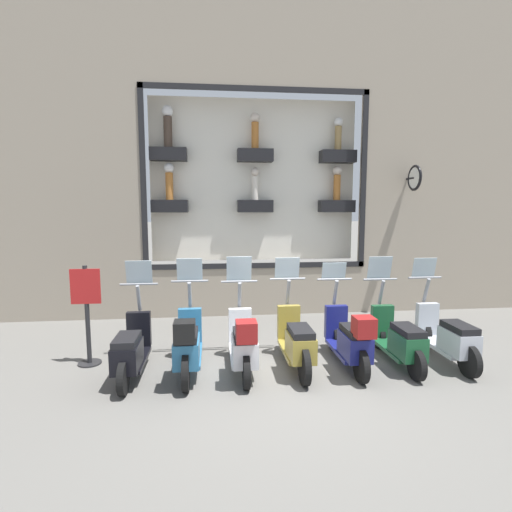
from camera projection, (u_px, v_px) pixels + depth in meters
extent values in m
plane|color=#66635E|center=(282.00, 377.00, 5.86)|extent=(120.00, 120.00, 0.00)
cube|color=gray|center=(256.00, 290.00, 9.34)|extent=(0.40, 5.03, 1.10)
cube|color=gray|center=(256.00, 28.00, 8.62)|extent=(0.40, 5.03, 2.53)
cube|color=black|center=(257.00, 89.00, 8.58)|extent=(0.04, 5.03, 0.12)
cube|color=black|center=(257.00, 266.00, 9.06)|extent=(0.04, 5.03, 0.12)
cube|color=black|center=(364.00, 180.00, 9.08)|extent=(0.04, 0.12, 3.97)
cube|color=black|center=(143.00, 179.00, 8.55)|extent=(0.04, 0.12, 3.97)
cube|color=white|center=(254.00, 181.00, 9.37)|extent=(0.04, 4.79, 3.73)
cube|color=black|center=(338.00, 157.00, 9.29)|extent=(0.36, 0.81, 0.28)
cylinder|color=#9E7F4C|center=(338.00, 138.00, 9.24)|extent=(0.15, 0.15, 0.55)
sphere|color=white|center=(339.00, 122.00, 9.20)|extent=(0.20, 0.20, 0.20)
cube|color=black|center=(255.00, 156.00, 9.08)|extent=(0.36, 0.81, 0.28)
cylinder|color=#B26B2D|center=(255.00, 136.00, 9.03)|extent=(0.16, 0.16, 0.59)
sphere|color=beige|center=(255.00, 117.00, 8.98)|extent=(0.21, 0.21, 0.21)
cube|color=black|center=(169.00, 154.00, 8.88)|extent=(0.36, 0.81, 0.28)
cylinder|color=#47382D|center=(168.00, 132.00, 8.82)|extent=(0.19, 0.19, 0.67)
sphere|color=white|center=(167.00, 111.00, 8.76)|extent=(0.24, 0.24, 0.24)
cube|color=black|center=(336.00, 206.00, 9.43)|extent=(0.36, 0.81, 0.28)
cylinder|color=#B26B2D|center=(337.00, 188.00, 9.38)|extent=(0.16, 0.16, 0.59)
sphere|color=beige|center=(337.00, 170.00, 9.33)|extent=(0.21, 0.21, 0.21)
cube|color=black|center=(255.00, 206.00, 9.23)|extent=(0.36, 0.81, 0.28)
cylinder|color=silver|center=(255.00, 188.00, 9.18)|extent=(0.15, 0.15, 0.54)
sphere|color=beige|center=(255.00, 172.00, 9.13)|extent=(0.20, 0.20, 0.20)
cube|color=black|center=(170.00, 206.00, 9.02)|extent=(0.36, 0.81, 0.28)
cylinder|color=#B26B2D|center=(169.00, 186.00, 8.96)|extent=(0.17, 0.17, 0.60)
sphere|color=white|center=(169.00, 168.00, 8.91)|extent=(0.22, 0.22, 0.22)
cylinder|color=black|center=(411.00, 178.00, 9.03)|extent=(0.35, 0.05, 0.05)
torus|color=black|center=(415.00, 178.00, 8.85)|extent=(0.57, 0.06, 0.57)
cylinder|color=white|center=(415.00, 178.00, 8.85)|extent=(0.47, 0.03, 0.47)
cylinder|color=black|center=(423.00, 333.00, 7.12)|extent=(0.48, 0.09, 0.48)
cylinder|color=black|center=(470.00, 361.00, 5.82)|extent=(0.48, 0.09, 0.48)
cube|color=#B7BCC6|center=(444.00, 347.00, 6.47)|extent=(1.02, 0.38, 0.06)
cube|color=#B7BCC6|center=(459.00, 342.00, 6.08)|extent=(0.61, 0.35, 0.36)
cube|color=black|center=(460.00, 327.00, 6.05)|extent=(0.58, 0.31, 0.10)
cube|color=#B7BCC6|center=(427.00, 319.00, 6.97)|extent=(0.12, 0.37, 0.56)
cylinder|color=gray|center=(426.00, 290.00, 6.98)|extent=(0.20, 0.06, 0.45)
cylinder|color=gray|center=(425.00, 278.00, 7.02)|extent=(0.04, 0.61, 0.04)
cube|color=silver|center=(424.00, 267.00, 7.04)|extent=(0.09, 0.42, 0.35)
cylinder|color=black|center=(378.00, 335.00, 7.05)|extent=(0.45, 0.09, 0.45)
cylinder|color=black|center=(417.00, 365.00, 5.73)|extent=(0.45, 0.09, 0.45)
cube|color=#19512D|center=(395.00, 350.00, 6.39)|extent=(1.02, 0.38, 0.06)
cube|color=#19512D|center=(407.00, 345.00, 5.99)|extent=(0.61, 0.35, 0.36)
cube|color=black|center=(408.00, 330.00, 5.96)|extent=(0.58, 0.31, 0.10)
cube|color=#19512D|center=(382.00, 321.00, 6.89)|extent=(0.12, 0.37, 0.56)
cylinder|color=gray|center=(381.00, 292.00, 6.89)|extent=(0.20, 0.06, 0.45)
cylinder|color=gray|center=(380.00, 279.00, 6.94)|extent=(0.04, 0.61, 0.04)
cube|color=silver|center=(380.00, 268.00, 6.95)|extent=(0.10, 0.42, 0.40)
cylinder|color=black|center=(334.00, 336.00, 6.94)|extent=(0.49, 0.09, 0.49)
cylinder|color=black|center=(361.00, 366.00, 5.65)|extent=(0.49, 0.09, 0.49)
cube|color=navy|center=(346.00, 350.00, 6.30)|extent=(1.02, 0.39, 0.06)
cube|color=navy|center=(355.00, 346.00, 5.90)|extent=(0.61, 0.35, 0.36)
cube|color=black|center=(355.00, 331.00, 5.87)|extent=(0.58, 0.31, 0.10)
cube|color=navy|center=(336.00, 322.00, 6.80)|extent=(0.12, 0.37, 0.56)
cylinder|color=gray|center=(335.00, 292.00, 6.80)|extent=(0.20, 0.06, 0.45)
cylinder|color=gray|center=(334.00, 279.00, 6.85)|extent=(0.04, 0.60, 0.04)
cube|color=silver|center=(334.00, 271.00, 6.87)|extent=(0.08, 0.42, 0.29)
cube|color=maroon|center=(364.00, 327.00, 5.53)|extent=(0.28, 0.28, 0.28)
cylinder|color=black|center=(287.00, 337.00, 6.83)|extent=(0.54, 0.09, 0.54)
cylinder|color=black|center=(304.00, 366.00, 5.58)|extent=(0.54, 0.09, 0.54)
cube|color=olive|center=(295.00, 351.00, 6.21)|extent=(1.02, 0.39, 0.06)
cube|color=olive|center=(300.00, 346.00, 5.81)|extent=(0.61, 0.35, 0.36)
cube|color=black|center=(301.00, 331.00, 5.78)|extent=(0.58, 0.31, 0.10)
cube|color=olive|center=(289.00, 322.00, 6.71)|extent=(0.12, 0.37, 0.56)
cylinder|color=gray|center=(288.00, 292.00, 6.71)|extent=(0.20, 0.06, 0.45)
cylinder|color=gray|center=(287.00, 279.00, 6.75)|extent=(0.04, 0.60, 0.04)
cube|color=silver|center=(287.00, 268.00, 6.77)|extent=(0.09, 0.42, 0.36)
cylinder|color=black|center=(240.00, 340.00, 6.77)|extent=(0.48, 0.09, 0.48)
cylinder|color=black|center=(246.00, 372.00, 5.47)|extent=(0.48, 0.09, 0.48)
cube|color=silver|center=(243.00, 355.00, 6.12)|extent=(1.02, 0.39, 0.06)
cube|color=silver|center=(244.00, 350.00, 5.73)|extent=(0.61, 0.35, 0.36)
cube|color=black|center=(244.00, 335.00, 5.70)|extent=(0.58, 0.31, 0.10)
cube|color=silver|center=(240.00, 325.00, 6.62)|extent=(0.12, 0.37, 0.56)
cylinder|color=gray|center=(240.00, 295.00, 6.63)|extent=(0.20, 0.06, 0.45)
cylinder|color=gray|center=(239.00, 281.00, 6.67)|extent=(0.04, 0.60, 0.04)
cube|color=silver|center=(239.00, 269.00, 6.68)|extent=(0.10, 0.42, 0.42)
cube|color=maroon|center=(246.00, 331.00, 5.35)|extent=(0.28, 0.28, 0.28)
cylinder|color=black|center=(191.00, 341.00, 6.66)|extent=(0.53, 0.09, 0.53)
cylinder|color=black|center=(186.00, 372.00, 5.40)|extent=(0.53, 0.09, 0.53)
cube|color=teal|center=(189.00, 356.00, 6.03)|extent=(1.02, 0.38, 0.06)
cube|color=teal|center=(187.00, 351.00, 5.64)|extent=(0.61, 0.35, 0.36)
cube|color=black|center=(186.00, 335.00, 5.61)|extent=(0.58, 0.31, 0.10)
cube|color=teal|center=(190.00, 325.00, 6.53)|extent=(0.12, 0.37, 0.56)
cylinder|color=gray|center=(190.00, 295.00, 6.54)|extent=(0.20, 0.06, 0.45)
cylinder|color=gray|center=(190.00, 281.00, 6.58)|extent=(0.04, 0.60, 0.04)
cube|color=silver|center=(190.00, 269.00, 6.60)|extent=(0.09, 0.42, 0.38)
cube|color=black|center=(185.00, 331.00, 5.27)|extent=(0.28, 0.28, 0.28)
cylinder|color=black|center=(141.00, 344.00, 6.61)|extent=(0.45, 0.09, 0.45)
cylinder|color=black|center=(123.00, 378.00, 5.29)|extent=(0.45, 0.09, 0.45)
cube|color=black|center=(133.00, 360.00, 5.95)|extent=(1.02, 0.38, 0.06)
cube|color=black|center=(127.00, 356.00, 5.55)|extent=(0.61, 0.35, 0.36)
cube|color=black|center=(127.00, 340.00, 5.52)|extent=(0.58, 0.31, 0.10)
cube|color=black|center=(139.00, 329.00, 6.45)|extent=(0.12, 0.37, 0.56)
cylinder|color=gray|center=(139.00, 298.00, 6.45)|extent=(0.20, 0.06, 0.45)
cylinder|color=gray|center=(139.00, 284.00, 6.50)|extent=(0.04, 0.61, 0.04)
cube|color=silver|center=(139.00, 272.00, 6.51)|extent=(0.10, 0.42, 0.38)
cylinder|color=#232326|center=(90.00, 363.00, 6.36)|extent=(0.36, 0.36, 0.02)
cylinder|color=#232326|center=(87.00, 315.00, 6.26)|extent=(0.07, 0.07, 1.58)
cube|color=red|center=(85.00, 286.00, 6.18)|extent=(0.03, 0.45, 0.55)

